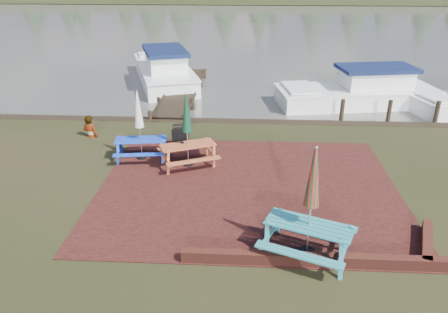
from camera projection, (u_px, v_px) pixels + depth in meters
name	position (u px, v px, depth m)	size (l,w,h in m)	color
ground	(248.00, 205.00, 12.37)	(120.00, 120.00, 0.00)	black
paving	(248.00, 188.00, 13.28)	(9.00, 7.50, 0.02)	#3C1613
brick_wall	(341.00, 256.00, 10.00)	(6.21, 1.79, 0.30)	#4C1E16
water	(251.00, 26.00, 46.03)	(120.00, 60.00, 0.02)	#49483F
picnic_table_teal	(310.00, 220.00, 9.90)	(2.49, 2.37, 2.74)	teal
picnic_table_red	(188.00, 141.00, 14.41)	(2.29, 2.18, 2.50)	#AE532C
picnic_table_blue	(140.00, 136.00, 14.92)	(1.92, 1.75, 2.41)	blue
chalkboard	(180.00, 137.00, 15.80)	(0.60, 0.65, 0.90)	black
jetty	(182.00, 90.00, 22.77)	(1.76, 9.08, 1.00)	black
boat_jetty	(164.00, 71.00, 25.05)	(5.10, 8.44, 2.31)	white
boat_near	(359.00, 93.00, 21.29)	(7.98, 3.91, 2.07)	white
person	(88.00, 116.00, 16.78)	(0.63, 0.41, 1.73)	gray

